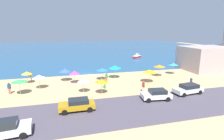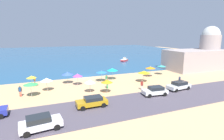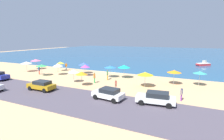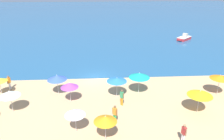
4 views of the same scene
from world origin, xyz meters
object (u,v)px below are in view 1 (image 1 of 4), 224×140
at_px(harbor_fortress, 223,53).
at_px(bather_3, 9,88).
at_px(bather_1, 31,76).
at_px(parked_car_4, 156,94).
at_px(bather_5, 191,82).
at_px(beach_umbrella_1, 65,70).
at_px(skiff_nearshore, 137,56).
at_px(beach_umbrella_13, 83,80).
at_px(parked_car_2, 188,89).
at_px(parked_car_3, 5,129).
at_px(beach_umbrella_2, 102,69).
at_px(beach_umbrella_3, 115,67).
at_px(beach_umbrella_10, 150,71).
at_px(bather_4, 143,86).
at_px(beach_umbrella_9, 102,81).
at_px(bather_2, 106,77).
at_px(beach_umbrella_11, 173,64).
at_px(parked_car_1, 77,104).
at_px(beach_umbrella_6, 27,73).
at_px(bather_0, 105,83).
at_px(beach_umbrella_8, 19,81).
at_px(beach_umbrella_7, 159,66).

bearing_deg(harbor_fortress, bather_3, -171.34).
distance_m(bather_1, parked_car_4, 22.63).
bearing_deg(bather_5, beach_umbrella_1, 156.61).
xyz_separation_m(bather_3, skiff_nearshore, (31.53, 27.91, -0.56)).
xyz_separation_m(beach_umbrella_13, parked_car_2, (14.89, -4.27, -1.14)).
xyz_separation_m(bather_1, parked_car_3, (1.06, -18.10, -0.16)).
distance_m(bather_1, parked_car_3, 18.13).
height_order(beach_umbrella_2, beach_umbrella_3, beach_umbrella_3).
xyz_separation_m(beach_umbrella_1, parked_car_2, (17.58, -11.29, -1.26)).
distance_m(beach_umbrella_10, parked_car_4, 8.03).
height_order(bather_4, bather_5, bather_4).
relative_size(beach_umbrella_1, parked_car_3, 0.57).
distance_m(beach_umbrella_9, bather_2, 5.75).
bearing_deg(beach_umbrella_11, beach_umbrella_3, -179.90).
relative_size(parked_car_1, skiff_nearshore, 1.08).
height_order(bather_1, bather_5, bather_1).
relative_size(beach_umbrella_3, beach_umbrella_11, 1.06).
bearing_deg(skiff_nearshore, bather_4, -110.62).
xyz_separation_m(bather_4, skiff_nearshore, (12.08, 32.11, -0.57)).
xyz_separation_m(beach_umbrella_1, beach_umbrella_2, (6.72, -1.00, 0.01)).
height_order(beach_umbrella_2, parked_car_4, beach_umbrella_2).
height_order(parked_car_4, harbor_fortress, harbor_fortress).
bearing_deg(harbor_fortress, parked_car_1, -157.29).
distance_m(bather_5, parked_car_1, 19.16).
xyz_separation_m(beach_umbrella_6, bather_4, (17.97, -9.07, -0.94)).
relative_size(beach_umbrella_6, bather_5, 1.30).
height_order(skiff_nearshore, harbor_fortress, harbor_fortress).
relative_size(beach_umbrella_1, parked_car_4, 0.60).
height_order(beach_umbrella_9, bather_2, beach_umbrella_9).
relative_size(bather_2, bather_4, 1.03).
distance_m(beach_umbrella_3, beach_umbrella_11, 12.80).
relative_size(bather_0, parked_car_1, 0.44).
bearing_deg(beach_umbrella_8, beach_umbrella_7, 9.98).
relative_size(beach_umbrella_8, bather_3, 1.36).
relative_size(beach_umbrella_11, bather_2, 1.34).
relative_size(beach_umbrella_2, beach_umbrella_11, 0.96).
bearing_deg(beach_umbrella_7, parked_car_1, -145.59).
bearing_deg(parked_car_1, parked_car_4, 3.73).
xyz_separation_m(beach_umbrella_1, bather_3, (-7.96, -4.76, -1.10)).
bearing_deg(beach_umbrella_6, beach_umbrella_1, -1.09).
height_order(beach_umbrella_2, bather_5, beach_umbrella_2).
height_order(parked_car_1, skiff_nearshore, parked_car_1).
relative_size(beach_umbrella_3, bather_3, 1.48).
xyz_separation_m(beach_umbrella_1, beach_umbrella_8, (-6.32, -5.56, 0.06)).
height_order(beach_umbrella_8, beach_umbrella_10, beach_umbrella_10).
height_order(bather_0, harbor_fortress, harbor_fortress).
bearing_deg(beach_umbrella_3, skiff_nearshore, 58.85).
xyz_separation_m(parked_car_3, parked_car_4, (16.94, 4.40, -0.04)).
xyz_separation_m(beach_umbrella_2, bather_0, (-0.57, -4.90, -1.08)).
distance_m(beach_umbrella_9, parked_car_1, 6.13).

